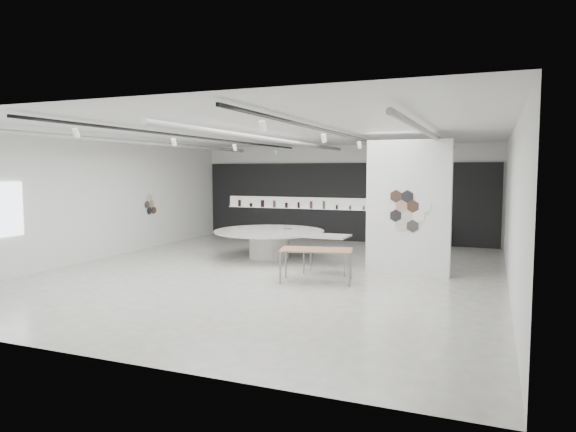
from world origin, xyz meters
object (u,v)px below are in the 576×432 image
at_px(sample_table_wood, 316,252).
at_px(sample_table_stone, 327,252).
at_px(partition_column, 408,208).
at_px(kitchen_counter, 421,233).
at_px(display_island, 271,240).

xyz_separation_m(sample_table_wood, sample_table_stone, (-0.07, 1.14, -0.20)).
bearing_deg(sample_table_stone, partition_column, 17.09).
bearing_deg(kitchen_counter, sample_table_wood, -104.42).
relative_size(sample_table_wood, sample_table_stone, 1.56).
relative_size(display_island, sample_table_wood, 2.35).
distance_m(sample_table_stone, kitchen_counter, 6.40).
bearing_deg(sample_table_stone, display_island, 144.89).
height_order(partition_column, kitchen_counter, partition_column).
xyz_separation_m(partition_column, sample_table_wood, (-1.98, -1.77, -1.03)).
bearing_deg(display_island, partition_column, -12.40).
height_order(display_island, sample_table_stone, display_island).
bearing_deg(sample_table_stone, kitchen_counter, 74.80).
distance_m(display_island, sample_table_wood, 3.78).
distance_m(sample_table_wood, kitchen_counter, 7.50).
relative_size(sample_table_wood, kitchen_counter, 1.14).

